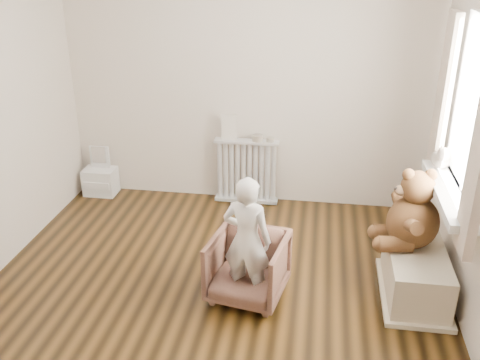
# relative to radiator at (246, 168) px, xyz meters

# --- Properties ---
(floor) EXTENTS (3.60, 3.60, 0.01)m
(floor) POSITION_rel_radiator_xyz_m (-0.02, -1.68, -0.39)
(floor) COLOR black
(floor) RESTS_ON ground
(back_wall) EXTENTS (3.60, 0.02, 2.60)m
(back_wall) POSITION_rel_radiator_xyz_m (-0.02, 0.12, 0.91)
(back_wall) COLOR silver
(back_wall) RESTS_ON ground
(front_wall) EXTENTS (3.60, 0.02, 2.60)m
(front_wall) POSITION_rel_radiator_xyz_m (-0.02, -3.48, 0.91)
(front_wall) COLOR silver
(front_wall) RESTS_ON ground
(window) EXTENTS (0.03, 0.90, 1.10)m
(window) POSITION_rel_radiator_xyz_m (1.74, -1.38, 1.06)
(window) COLOR white
(window) RESTS_ON right_wall
(window_sill) EXTENTS (0.22, 1.10, 0.06)m
(window_sill) POSITION_rel_radiator_xyz_m (1.65, -1.38, 0.48)
(window_sill) COLOR silver
(window_sill) RESTS_ON right_wall
(curtain_right) EXTENTS (0.06, 0.26, 1.30)m
(curtain_right) POSITION_rel_radiator_xyz_m (1.63, -0.81, 1.00)
(curtain_right) COLOR #C0AD99
(curtain_right) RESTS_ON right_wall
(radiator) EXTENTS (0.65, 0.12, 0.68)m
(radiator) POSITION_rel_radiator_xyz_m (0.00, 0.00, 0.00)
(radiator) COLOR silver
(radiator) RESTS_ON floor
(paper_doll) EXTENTS (0.16, 0.01, 0.26)m
(paper_doll) POSITION_rel_radiator_xyz_m (-0.18, 0.00, 0.42)
(paper_doll) COLOR beige
(paper_doll) RESTS_ON radiator
(tin_a) EXTENTS (0.11, 0.11, 0.06)m
(tin_a) POSITION_rel_radiator_xyz_m (0.11, 0.00, 0.33)
(tin_a) COLOR #A59E8C
(tin_a) RESTS_ON radiator
(tin_b) EXTENTS (0.08, 0.08, 0.04)m
(tin_b) POSITION_rel_radiator_xyz_m (0.24, 0.00, 0.32)
(tin_b) COLOR #A59E8C
(tin_b) RESTS_ON radiator
(toy_vanity) EXTENTS (0.33, 0.24, 0.52)m
(toy_vanity) POSITION_rel_radiator_xyz_m (-1.57, -0.03, -0.11)
(toy_vanity) COLOR silver
(toy_vanity) RESTS_ON floor
(armchair) EXTENTS (0.63, 0.64, 0.50)m
(armchair) POSITION_rel_radiator_xyz_m (0.24, -1.60, -0.14)
(armchair) COLOR brown
(armchair) RESTS_ON floor
(child) EXTENTS (0.40, 0.30, 0.99)m
(child) POSITION_rel_radiator_xyz_m (0.24, -1.65, 0.13)
(child) COLOR white
(child) RESTS_ON armchair
(toy_bench) EXTENTS (0.42, 0.80, 0.37)m
(toy_bench) POSITION_rel_radiator_xyz_m (1.50, -1.40, -0.19)
(toy_bench) COLOR beige
(toy_bench) RESTS_ON floor
(teddy_bear) EXTENTS (0.55, 0.45, 0.61)m
(teddy_bear) POSITION_rel_radiator_xyz_m (1.44, -1.29, 0.28)
(teddy_bear) COLOR #3A220F
(teddy_bear) RESTS_ON toy_bench
(plush_cat) EXTENTS (0.18, 0.26, 0.20)m
(plush_cat) POSITION_rel_radiator_xyz_m (1.64, -0.99, 0.61)
(plush_cat) COLOR #6A6057
(plush_cat) RESTS_ON window_sill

